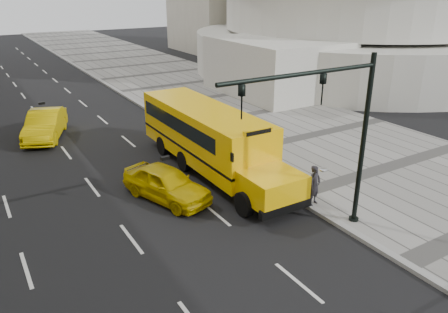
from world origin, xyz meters
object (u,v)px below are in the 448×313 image
taxi_near (166,183)px  taxi_far (45,125)px  pedestrian (315,185)px  traffic_signal (336,127)px  school_bus (207,134)px

taxi_near → taxi_far: bearing=85.9°
taxi_far → pedestrian: bearing=-41.1°
taxi_far → traffic_signal: (6.59, -16.45, 3.28)m
taxi_near → taxi_far: 11.24m
taxi_near → pedestrian: (4.78, -3.77, 0.26)m
school_bus → taxi_near: school_bus is taller
taxi_near → pedestrian: 6.09m
taxi_far → traffic_signal: bearing=-46.6°
school_bus → pedestrian: size_ratio=6.97×
taxi_far → school_bus: bearing=-34.9°
taxi_near → taxi_far: size_ratio=0.85×
pedestrian → traffic_signal: bearing=-131.4°
school_bus → taxi_near: (-3.09, -2.00, -1.05)m
taxi_near → traffic_signal: traffic_signal is taller
taxi_far → pedestrian: pedestrian is taller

